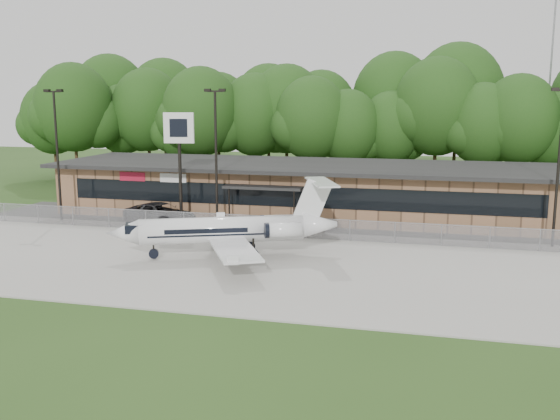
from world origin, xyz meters
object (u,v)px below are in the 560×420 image
(business_jet, at_px, (231,231))
(suv, at_px, (161,215))
(pole_sign, at_px, (179,140))
(terminal, at_px, (305,189))

(business_jet, height_order, suv, business_jet)
(suv, bearing_deg, pole_sign, -64.80)
(terminal, xyz_separation_m, suv, (-9.61, -7.18, -1.32))
(terminal, height_order, suv, terminal)
(business_jet, relative_size, suv, 2.22)
(terminal, relative_size, suv, 6.63)
(business_jet, bearing_deg, terminal, 62.18)
(terminal, distance_m, business_jet, 14.99)
(terminal, xyz_separation_m, business_jet, (-1.42, -14.91, -0.49))
(business_jet, xyz_separation_m, pole_sign, (-6.54, 7.77, 4.84))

